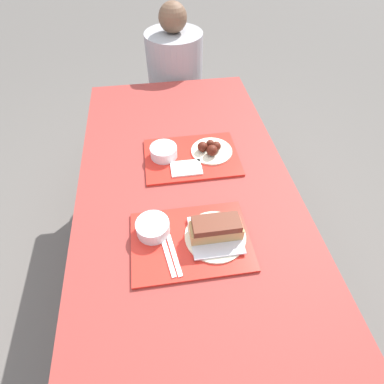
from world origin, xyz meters
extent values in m
plane|color=#605B56|center=(0.00, 0.00, 0.00)|extent=(12.00, 12.00, 0.00)
cube|color=maroon|center=(0.00, 0.00, 0.76)|extent=(0.92, 1.90, 0.04)
cylinder|color=maroon|center=(-0.40, 0.87, 0.37)|extent=(0.07, 0.07, 0.74)
cylinder|color=maroon|center=(0.40, 0.87, 0.37)|extent=(0.07, 0.07, 0.74)
cube|color=maroon|center=(0.00, 1.17, 0.44)|extent=(0.87, 0.28, 0.04)
cylinder|color=maroon|center=(-0.38, 1.17, 0.21)|extent=(0.06, 0.06, 0.42)
cylinder|color=maroon|center=(0.38, 1.17, 0.21)|extent=(0.06, 0.06, 0.42)
cube|color=red|center=(-0.02, -0.23, 0.78)|extent=(0.43, 0.31, 0.01)
cube|color=red|center=(0.05, 0.22, 0.78)|extent=(0.43, 0.31, 0.01)
cylinder|color=silver|center=(-0.15, -0.17, 0.82)|extent=(0.12, 0.12, 0.05)
cylinder|color=beige|center=(-0.15, -0.17, 0.84)|extent=(0.11, 0.11, 0.01)
cylinder|color=beige|center=(0.07, -0.22, 0.79)|extent=(0.22, 0.22, 0.01)
cube|color=silver|center=(0.07, -0.22, 0.80)|extent=(0.18, 0.18, 0.01)
cube|color=tan|center=(0.07, -0.22, 0.83)|extent=(0.19, 0.07, 0.05)
cube|color=brown|center=(0.07, -0.22, 0.87)|extent=(0.17, 0.08, 0.03)
cube|color=white|center=(-0.11, -0.28, 0.79)|extent=(0.04, 0.17, 0.00)
cube|color=white|center=(-0.09, -0.28, 0.79)|extent=(0.04, 0.17, 0.00)
cylinder|color=silver|center=(-0.08, 0.24, 0.82)|extent=(0.12, 0.12, 0.05)
cylinder|color=beige|center=(-0.08, 0.24, 0.84)|extent=(0.11, 0.11, 0.01)
cylinder|color=beige|center=(0.14, 0.24, 0.79)|extent=(0.19, 0.19, 0.01)
sphere|color=#4C190F|center=(0.16, 0.24, 0.82)|extent=(0.04, 0.04, 0.04)
sphere|color=#4C190F|center=(0.14, 0.27, 0.82)|extent=(0.04, 0.04, 0.04)
sphere|color=#4C190F|center=(0.10, 0.25, 0.82)|extent=(0.05, 0.05, 0.05)
sphere|color=#4C190F|center=(0.14, 0.21, 0.82)|extent=(0.05, 0.05, 0.05)
cube|color=white|center=(0.01, 0.15, 0.79)|extent=(0.14, 0.10, 0.01)
cylinder|color=#9E9EA3|center=(0.07, 1.17, 0.72)|extent=(0.37, 0.37, 0.53)
sphere|color=brown|center=(0.07, 1.17, 1.07)|extent=(0.17, 0.17, 0.17)
camera|label=1|loc=(-0.10, -0.81, 1.71)|focal=28.00mm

